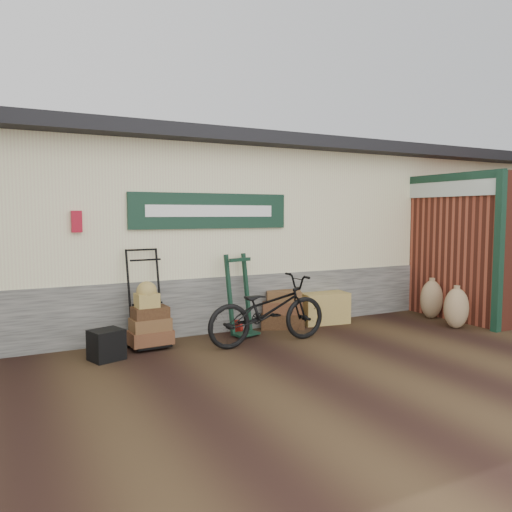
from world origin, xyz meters
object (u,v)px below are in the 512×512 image
at_px(green_barrow, 240,295).
at_px(wicker_hamper, 323,307).
at_px(suitcase_stack, 282,309).
at_px(black_trunk, 106,345).
at_px(porter_trolley, 146,297).
at_px(bicycle, 268,306).

height_order(green_barrow, wicker_hamper, green_barrow).
distance_m(suitcase_stack, wicker_hamper, 0.83).
relative_size(suitcase_stack, black_trunk, 1.79).
distance_m(porter_trolley, bicycle, 1.76).
bearing_deg(bicycle, suitcase_stack, -42.05).
bearing_deg(wicker_hamper, porter_trolley, -177.73).
height_order(wicker_hamper, black_trunk, wicker_hamper).
distance_m(porter_trolley, suitcase_stack, 2.36).
distance_m(black_trunk, bicycle, 2.31).
bearing_deg(green_barrow, wicker_hamper, -9.40).
relative_size(porter_trolley, bicycle, 0.75).
bearing_deg(wicker_hamper, black_trunk, -171.54).
bearing_deg(wicker_hamper, bicycle, -152.30).
xyz_separation_m(green_barrow, bicycle, (0.14, -0.65, -0.08)).
xyz_separation_m(suitcase_stack, bicycle, (-0.71, -0.81, 0.24)).
relative_size(green_barrow, bicycle, 0.67).
relative_size(porter_trolley, suitcase_stack, 2.00).
relative_size(suitcase_stack, wicker_hamper, 0.87).
xyz_separation_m(porter_trolley, wicker_hamper, (3.16, 0.12, -0.45)).
bearing_deg(bicycle, black_trunk, 83.12).
bearing_deg(green_barrow, porter_trolley, 164.27).
xyz_separation_m(porter_trolley, green_barrow, (1.48, -0.03, -0.08)).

